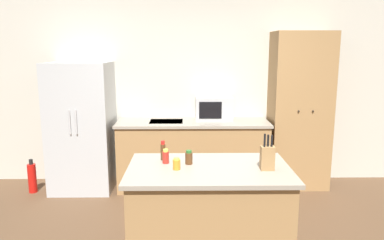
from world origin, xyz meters
The scene contains 12 objects.
wall_back centered at (0.00, 2.33, 1.30)m, with size 7.20×0.06×2.60m.
refrigerator centered at (-1.58, 1.95, 0.85)m, with size 0.80×0.73×1.71m.
back_counter centered at (-0.10, 1.98, 0.46)m, with size 2.03×0.67×0.92m.
pantry_cabinet centered at (1.34, 2.03, 1.05)m, with size 0.77×0.56×2.10m.
kitchen_island centered at (0.00, -0.04, 0.47)m, with size 1.32×0.83×0.94m.
microwave centered at (0.19, 2.10, 1.08)m, with size 0.50×0.36×0.32m.
knife_block centered at (0.46, -0.10, 1.04)m, with size 0.11×0.08×0.30m.
spice_bottle_tall_dark centered at (-0.16, 0.06, 0.99)m, with size 0.06×0.06×0.12m.
spice_bottle_short_red centered at (-0.36, 0.08, 0.99)m, with size 0.06×0.06×0.12m.
spice_bottle_amber_oil centered at (-0.26, -0.09, 0.98)m, with size 0.06×0.06×0.10m.
spice_bottle_green_herb centered at (-0.39, 0.18, 1.02)m, with size 0.04×0.04×0.17m.
fire_extinguisher centered at (-2.23, 1.80, 0.20)m, with size 0.11×0.11×0.45m.
Camera 1 is at (-0.18, -2.94, 1.90)m, focal length 35.00 mm.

